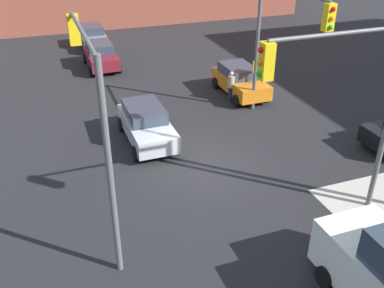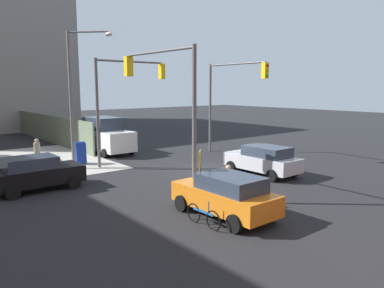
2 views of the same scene
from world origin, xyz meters
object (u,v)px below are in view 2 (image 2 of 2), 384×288
street_lamp_corner (77,89)px  pedestrian_crossing (228,185)px  traffic_signal_ne_corner (125,91)px  bicycle_at_crosswalk (203,216)px  sedan_orange (226,195)px  traffic_signal_se_corner (230,90)px  sedan_silver (263,160)px  traffic_signal_nw_corner (164,91)px  mailbox_blue (80,152)px  hatchback_black (36,173)px  bicycle_leaning_on_fence (48,165)px  van_white_delivery (105,136)px  pedestrian_waiting (37,153)px

street_lamp_corner → pedestrian_crossing: street_lamp_corner is taller
traffic_signal_ne_corner → bicycle_at_crosswalk: traffic_signal_ne_corner is taller
sedan_orange → street_lamp_corner: bearing=4.1°
traffic_signal_se_corner → sedan_silver: size_ratio=1.51×
traffic_signal_nw_corner → sedan_silver: (-0.63, -6.19, -3.79)m
mailbox_blue → hatchback_black: (-4.56, 4.04, 0.08)m
mailbox_blue → bicycle_at_crosswalk: 13.05m
hatchback_black → sedan_silver: (-4.64, -10.73, 0.00)m
mailbox_blue → pedestrian_crossing: size_ratio=0.83×
street_lamp_corner → bicycle_leaning_on_fence: street_lamp_corner is taller
street_lamp_corner → sedan_silver: street_lamp_corner is taller
traffic_signal_se_corner → bicycle_leaning_on_fence: (3.19, 11.70, -4.28)m
street_lamp_corner → traffic_signal_ne_corner: bearing=-98.4°
traffic_signal_ne_corner → sedan_orange: traffic_signal_ne_corner is taller
bicycle_leaning_on_fence → hatchback_black: bearing=155.0°
mailbox_blue → sedan_orange: size_ratio=0.34×
mailbox_blue → pedestrian_crossing: bearing=-174.3°
traffic_signal_ne_corner → street_lamp_corner: 2.97m
traffic_signal_se_corner → bicycle_leaning_on_fence: 12.86m
sedan_silver → traffic_signal_ne_corner: bearing=29.8°
sedan_silver → pedestrian_crossing: 6.16m
traffic_signal_ne_corner → bicycle_leaning_on_fence: 6.36m
traffic_signal_se_corner → sedan_orange: (-9.01, 9.22, -3.79)m
pedestrian_crossing → hatchback_black: bearing=-119.1°
traffic_signal_se_corner → van_white_delivery: 9.76m
pedestrian_waiting → bicycle_at_crosswalk: (-13.60, -1.40, -0.58)m
pedestrian_crossing → bicycle_at_crosswalk: size_ratio=0.98×
sedan_silver → pedestrian_waiting: pedestrian_waiting is taller
hatchback_black → bicycle_leaning_on_fence: 4.40m
mailbox_blue → sedan_silver: size_ratio=0.33×
traffic_signal_ne_corner → sedan_silver: traffic_signal_ne_corner is taller
traffic_signal_nw_corner → bicycle_leaning_on_fence: bearing=18.7°
traffic_signal_ne_corner → van_white_delivery: 5.70m
van_white_delivery → pedestrian_crossing: 15.00m
traffic_signal_se_corner → sedan_silver: bearing=152.5°
traffic_signal_se_corner → mailbox_blue: size_ratio=4.55×
traffic_signal_ne_corner → sedan_silver: bearing=-150.2°
traffic_signal_nw_corner → traffic_signal_se_corner: bearing=-62.0°
sedan_silver → mailbox_blue: bearing=36.0°
street_lamp_corner → mailbox_blue: size_ratio=5.59×
sedan_orange → traffic_signal_se_corner: bearing=-45.7°
traffic_signal_ne_corner → pedestrian_waiting: (2.30, 4.80, -3.68)m
pedestrian_crossing → pedestrian_waiting: pedestrian_waiting is taller
street_lamp_corner → mailbox_blue: (1.26, -0.54, -3.94)m
bicycle_at_crosswalk → sedan_orange: bearing=-81.0°
van_white_delivery → pedestrian_crossing: (-14.86, 2.00, -0.39)m
street_lamp_corner → hatchback_black: size_ratio=2.00×
hatchback_black → pedestrian_crossing: bearing=-144.8°
traffic_signal_se_corner → pedestrian_crossing: bearing=134.7°
mailbox_blue → sedan_silver: (-9.20, -6.69, 0.08)m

